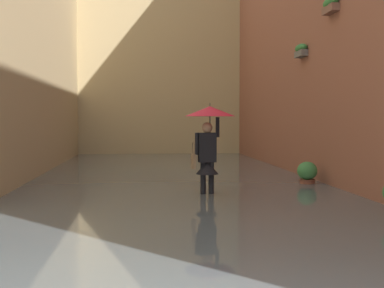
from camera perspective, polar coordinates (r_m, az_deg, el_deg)
The scene contains 5 objects.
ground_plane at distance 14.02m, azimuth -2.03°, elevation -4.64°, with size 60.00×60.00×0.00m, color #605B56.
flood_water at distance 14.00m, azimuth -2.03°, elevation -4.31°, with size 8.39×27.37×0.16m, color #515B60.
building_facade_far at distance 25.60m, azimuth -3.62°, elevation 8.48°, with size 11.19×1.80×8.72m, color tan.
person_wading at distance 11.38m, azimuth 1.83°, elevation 1.51°, with size 1.11×1.11×2.15m.
potted_plant_mid_left at distance 13.61m, azimuth 12.49°, elevation -3.24°, with size 0.51×0.51×0.72m.
Camera 1 is at (0.83, 3.19, 1.80)m, focal length 48.75 mm.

